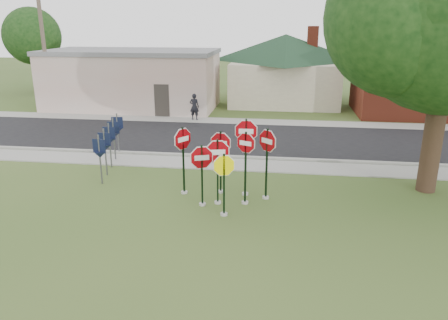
# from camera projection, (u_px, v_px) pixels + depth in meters

# --- Properties ---
(ground) EXTENTS (120.00, 120.00, 0.00)m
(ground) POSITION_uv_depth(u_px,v_px,m) (217.00, 218.00, 14.31)
(ground) COLOR #35501E
(ground) RESTS_ON ground
(sidewalk_near) EXTENTS (60.00, 1.60, 0.06)m
(sidewalk_near) POSITION_uv_depth(u_px,v_px,m) (236.00, 165.00, 19.50)
(sidewalk_near) COLOR gray
(sidewalk_near) RESTS_ON ground
(road) EXTENTS (60.00, 7.00, 0.04)m
(road) POSITION_uv_depth(u_px,v_px,m) (245.00, 139.00, 23.75)
(road) COLOR black
(road) RESTS_ON ground
(sidewalk_far) EXTENTS (60.00, 1.60, 0.06)m
(sidewalk_far) POSITION_uv_depth(u_px,v_px,m) (251.00, 122.00, 27.80)
(sidewalk_far) COLOR gray
(sidewalk_far) RESTS_ON ground
(curb) EXTENTS (60.00, 0.20, 0.14)m
(curb) POSITION_uv_depth(u_px,v_px,m) (238.00, 157.00, 20.43)
(curb) COLOR gray
(curb) RESTS_ON ground
(stop_sign_center) EXTENTS (1.13, 0.24, 2.47)m
(stop_sign_center) POSITION_uv_depth(u_px,v_px,m) (218.00, 162.00, 14.98)
(stop_sign_center) COLOR #A3A099
(stop_sign_center) RESTS_ON ground
(stop_sign_yellow) EXTENTS (0.94, 0.31, 2.23)m
(stop_sign_yellow) POSITION_uv_depth(u_px,v_px,m) (224.00, 178.00, 14.11)
(stop_sign_yellow) COLOR #A3A099
(stop_sign_yellow) RESTS_ON ground
(stop_sign_left) EXTENTS (1.02, 0.42, 2.30)m
(stop_sign_left) POSITION_uv_depth(u_px,v_px,m) (202.00, 167.00, 14.87)
(stop_sign_left) COLOR #A3A099
(stop_sign_left) RESTS_ON ground
(stop_sign_right) EXTENTS (0.89, 0.42, 2.71)m
(stop_sign_right) POSITION_uv_depth(u_px,v_px,m) (246.00, 159.00, 14.93)
(stop_sign_right) COLOR #A3A099
(stop_sign_right) RESTS_ON ground
(stop_sign_back_right) EXTENTS (1.12, 0.24, 2.99)m
(stop_sign_back_right) POSITION_uv_depth(u_px,v_px,m) (246.00, 145.00, 15.63)
(stop_sign_back_right) COLOR #A3A099
(stop_sign_back_right) RESTS_ON ground
(stop_sign_back_left) EXTENTS (1.06, 0.24, 2.48)m
(stop_sign_back_left) POSITION_uv_depth(u_px,v_px,m) (221.00, 154.00, 15.97)
(stop_sign_back_left) COLOR #A3A099
(stop_sign_back_left) RESTS_ON ground
(stop_sign_far_right) EXTENTS (0.82, 0.77, 2.72)m
(stop_sign_far_right) POSITION_uv_depth(u_px,v_px,m) (267.00, 153.00, 15.37)
(stop_sign_far_right) COLOR #A3A099
(stop_sign_far_right) RESTS_ON ground
(stop_sign_far_left) EXTENTS (0.63, 0.93, 2.65)m
(stop_sign_far_left) POSITION_uv_depth(u_px,v_px,m) (183.00, 151.00, 15.85)
(stop_sign_far_left) COLOR #A3A099
(stop_sign_far_left) RESTS_ON ground
(route_sign_row) EXTENTS (1.43, 4.63, 2.00)m
(route_sign_row) POSITION_uv_depth(u_px,v_px,m) (110.00, 140.00, 18.89)
(route_sign_row) COLOR #59595E
(route_sign_row) RESTS_ON ground
(building_stucco) EXTENTS (12.20, 6.20, 4.20)m
(building_stucco) POSITION_uv_depth(u_px,v_px,m) (132.00, 79.00, 31.81)
(building_stucco) COLOR beige
(building_stucco) RESTS_ON ground
(building_house) EXTENTS (11.60, 11.60, 6.20)m
(building_house) POSITION_uv_depth(u_px,v_px,m) (285.00, 55.00, 33.70)
(building_house) COLOR beige
(building_house) RESTS_ON ground
(building_brick) EXTENTS (10.20, 6.20, 4.75)m
(building_brick) POSITION_uv_depth(u_px,v_px,m) (433.00, 79.00, 29.48)
(building_brick) COLOR maroon
(building_brick) RESTS_ON ground
(utility_pole_near) EXTENTS (2.20, 0.26, 9.50)m
(utility_pole_near) POSITION_uv_depth(u_px,v_px,m) (43.00, 40.00, 28.96)
(utility_pole_near) COLOR #4B3E32
(utility_pole_near) RESTS_ON ground
(bg_tree_left) EXTENTS (4.90, 4.90, 7.35)m
(bg_tree_left) POSITION_uv_depth(u_px,v_px,m) (32.00, 36.00, 38.07)
(bg_tree_left) COLOR black
(bg_tree_left) RESTS_ON ground
(pedestrian) EXTENTS (0.66, 0.48, 1.70)m
(pedestrian) POSITION_uv_depth(u_px,v_px,m) (194.00, 107.00, 27.99)
(pedestrian) COLOR black
(pedestrian) RESTS_ON sidewalk_far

